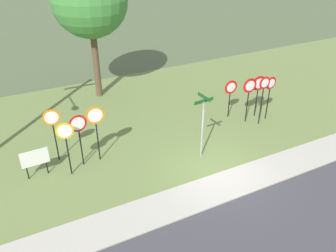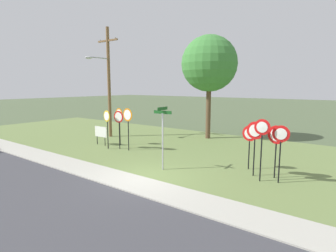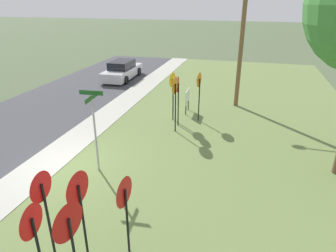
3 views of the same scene
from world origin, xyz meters
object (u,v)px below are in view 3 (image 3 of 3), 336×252
(stop_sign_near_right, at_px, (199,86))
(stop_sign_far_left, at_px, (173,86))
(yield_sign_far_right, at_px, (69,230))
(stop_sign_far_center, at_px, (175,92))
(yield_sign_near_left, at_px, (124,199))
(stop_sign_near_left, at_px, (178,90))
(street_name_post, at_px, (94,125))
(notice_board, at_px, (187,98))
(yield_sign_far_left, at_px, (79,197))
(utility_pole, at_px, (240,24))
(parked_hatchback_near, at_px, (122,71))
(yield_sign_near_right, at_px, (34,233))
(yield_sign_center, at_px, (44,201))

(stop_sign_near_right, xyz_separation_m, stop_sign_far_left, (0.25, -1.27, -0.03))
(yield_sign_far_right, bearing_deg, stop_sign_far_center, -169.43)
(yield_sign_near_left, bearing_deg, stop_sign_far_left, -167.47)
(stop_sign_near_left, distance_m, yield_sign_near_left, 8.10)
(yield_sign_near_left, bearing_deg, stop_sign_near_right, -175.79)
(stop_sign_far_center, bearing_deg, stop_sign_near_right, 155.90)
(street_name_post, relative_size, notice_board, 2.39)
(stop_sign_near_right, height_order, yield_sign_near_left, stop_sign_near_right)
(yield_sign_far_left, relative_size, utility_pole, 0.29)
(yield_sign_near_left, height_order, yield_sign_far_right, yield_sign_far_right)
(parked_hatchback_near, bearing_deg, stop_sign_far_left, 37.78)
(yield_sign_near_right, bearing_deg, parked_hatchback_near, -165.96)
(notice_board, relative_size, parked_hatchback_near, 0.27)
(yield_sign_far_left, height_order, street_name_post, street_name_post)
(yield_sign_far_right, xyz_separation_m, parked_hatchback_near, (-17.33, -6.51, -1.10))
(stop_sign_near_right, distance_m, stop_sign_far_center, 1.80)
(stop_sign_far_center, relative_size, parked_hatchback_near, 0.57)
(stop_sign_near_left, xyz_separation_m, yield_sign_far_left, (8.60, -0.09, 0.05))
(stop_sign_near_right, xyz_separation_m, street_name_post, (5.69, -2.60, -0.03))
(street_name_post, distance_m, parked_hatchback_near, 13.58)
(yield_sign_near_right, xyz_separation_m, parked_hatchback_near, (-17.64, -5.99, -1.16))
(stop_sign_near_left, xyz_separation_m, utility_pole, (-3.74, 2.42, 2.74))
(stop_sign_near_left, height_order, parked_hatchback_near, stop_sign_near_left)
(yield_sign_near_left, xyz_separation_m, yield_sign_center, (0.99, -1.33, 0.39))
(stop_sign_near_right, bearing_deg, utility_pole, 158.54)
(stop_sign_far_center, bearing_deg, street_name_post, -21.14)
(stop_sign_far_left, xyz_separation_m, yield_sign_far_right, (10.04, 0.60, -0.06))
(stop_sign_near_right, distance_m, utility_pole, 4.24)
(yield_sign_center, relative_size, notice_board, 2.09)
(yield_sign_far_left, bearing_deg, yield_sign_near_left, 127.32)
(yield_sign_far_left, xyz_separation_m, utility_pole, (-12.33, 2.51, 2.69))
(stop_sign_far_left, distance_m, yield_sign_center, 9.67)
(yield_sign_near_left, distance_m, yield_sign_near_right, 1.99)
(yield_sign_near_left, height_order, parked_hatchback_near, yield_sign_near_left)
(utility_pole, bearing_deg, stop_sign_far_center, -27.92)
(yield_sign_far_right, relative_size, parked_hatchback_near, 0.50)
(yield_sign_near_left, distance_m, parked_hatchback_near, 17.49)
(stop_sign_far_left, distance_m, yield_sign_near_left, 8.76)
(stop_sign_far_left, bearing_deg, yield_sign_center, 8.86)
(stop_sign_near_left, xyz_separation_m, parked_hatchback_near, (-7.91, -6.33, -1.15))
(stop_sign_near_right, relative_size, street_name_post, 0.83)
(yield_sign_near_right, relative_size, notice_board, 1.91)
(stop_sign_near_left, distance_m, notice_board, 2.08)
(stop_sign_far_center, height_order, yield_sign_near_right, stop_sign_far_center)
(stop_sign_near_left, relative_size, parked_hatchback_near, 0.53)
(yield_sign_near_left, height_order, yield_sign_near_right, yield_sign_near_right)
(notice_board, bearing_deg, yield_sign_center, -5.68)
(street_name_post, bearing_deg, yield_sign_near_left, 32.45)
(yield_sign_near_right, distance_m, notice_board, 11.64)
(yield_sign_center, bearing_deg, stop_sign_far_left, 179.03)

